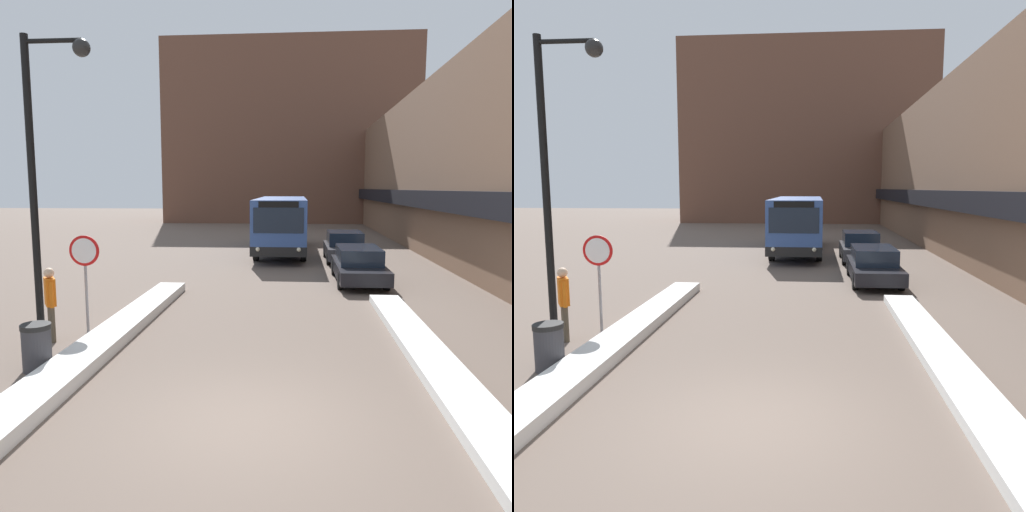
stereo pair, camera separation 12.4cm
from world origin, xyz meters
TOP-DOWN VIEW (x-y plane):
  - ground_plane at (0.00, 0.00)m, footprint 160.00×160.00m
  - building_row_right at (9.97, 24.00)m, footprint 5.50×60.00m
  - building_backdrop_far at (0.00, 47.56)m, footprint 26.00×8.00m
  - snow_bank_left at (-3.60, 2.63)m, footprint 0.90×14.68m
  - snow_bank_right at (3.60, 1.44)m, footprint 0.90×14.53m
  - city_bus at (-0.03, 20.94)m, footprint 2.64×11.42m
  - parked_car_front at (3.20, 12.10)m, footprint 1.83×4.88m
  - parked_car_middle at (3.20, 17.77)m, footprint 1.93×4.31m
  - stop_sign at (-4.45, 4.62)m, footprint 0.76×0.08m
  - street_lamp at (-4.53, 3.00)m, footprint 1.46×0.36m
  - pedestrian at (-5.00, 3.86)m, footprint 0.44×0.51m
  - trash_bin at (-4.35, 1.96)m, footprint 0.59×0.59m

SIDE VIEW (x-z plane):
  - ground_plane at x=0.00m, z-range 0.00..0.00m
  - snow_bank_right at x=3.60m, z-range 0.00..0.21m
  - snow_bank_left at x=-3.60m, z-range 0.00..0.27m
  - trash_bin at x=-4.35m, z-range 0.00..0.95m
  - parked_car_front at x=3.20m, z-range 0.01..1.36m
  - parked_car_middle at x=3.20m, z-range 0.00..1.46m
  - pedestrian at x=-5.00m, z-range 0.18..1.94m
  - city_bus at x=-0.03m, z-range 0.16..3.23m
  - stop_sign at x=-4.45m, z-range 0.56..3.02m
  - street_lamp at x=-4.53m, z-range 0.78..7.51m
  - building_row_right at x=9.97m, z-range -0.02..9.25m
  - building_backdrop_far at x=0.00m, z-range 0.00..18.55m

